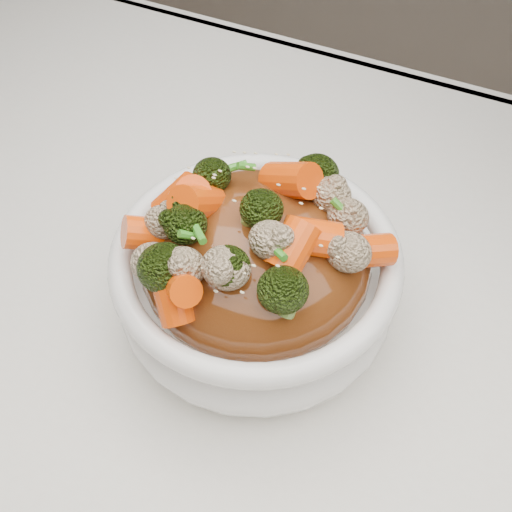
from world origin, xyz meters
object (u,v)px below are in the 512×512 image
at_px(dining_table, 260,467).
at_px(carrots, 256,199).
at_px(broccoli, 256,200).
at_px(bowl, 256,282).

distance_m(dining_table, carrots, 0.51).
relative_size(carrots, broccoli, 1.00).
bearing_deg(dining_table, carrots, -125.70).
bearing_deg(carrots, bowl, 0.00).
xyz_separation_m(bowl, broccoli, (0.00, 0.00, 0.09)).
bearing_deg(carrots, broccoli, 0.00).
relative_size(bowl, broccoli, 1.26).
xyz_separation_m(dining_table, carrots, (-0.00, -0.01, 0.51)).
bearing_deg(bowl, broccoli, 0.00).
bearing_deg(broccoli, dining_table, 54.30).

